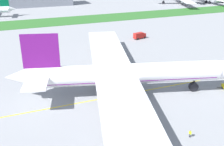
% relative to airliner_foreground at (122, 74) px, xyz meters
% --- Properties ---
extents(ground_plane, '(600.00, 600.00, 0.00)m').
position_rel_airliner_foreground_xyz_m(ground_plane, '(-3.37, -3.99, -5.74)').
color(ground_plane, gray).
rests_on(ground_plane, ground).
extents(apron_taxi_line, '(280.00, 0.36, 0.01)m').
position_rel_airliner_foreground_xyz_m(apron_taxi_line, '(-3.37, -0.24, -5.73)').
color(apron_taxi_line, yellow).
rests_on(apron_taxi_line, ground).
extents(grass_median_strip, '(320.00, 24.00, 0.10)m').
position_rel_airliner_foreground_xyz_m(grass_median_strip, '(-3.37, 99.50, -5.69)').
color(grass_median_strip, '#2D6628').
rests_on(grass_median_strip, ground).
extents(airliner_foreground, '(56.76, 92.97, 16.89)m').
position_rel_airliner_foreground_xyz_m(airliner_foreground, '(0.00, 0.00, 0.00)').
color(airliner_foreground, white).
rests_on(airliner_foreground, ground).
extents(ground_crew_marshaller_front, '(0.36, 0.54, 1.62)m').
position_rel_airliner_foreground_xyz_m(ground_crew_marshaller_front, '(5.05, -22.24, -4.75)').
color(ground_crew_marshaller_front, black).
rests_on(ground_crew_marshaller_front, ground).
extents(service_truck_baggage_loader, '(6.34, 3.48, 2.80)m').
position_rel_airliner_foreground_xyz_m(service_truck_baggage_loader, '(29.98, 47.77, -4.21)').
color(service_truck_baggage_loader, '#B21E19').
rests_on(service_truck_baggage_loader, ground).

